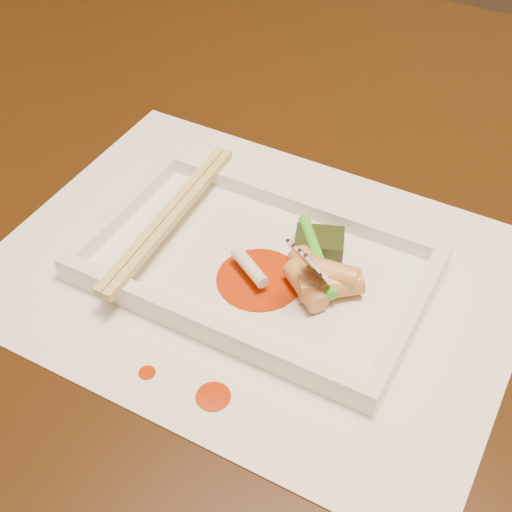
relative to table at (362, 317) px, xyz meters
The scene contains 20 objects.
table is the anchor object (origin of this frame).
placemat 0.15m from the table, 128.95° to the right, with size 0.40×0.30×0.00m, color white.
sauce_splatter_a 0.23m from the table, 100.54° to the right, with size 0.02×0.02×0.00m, color #B42B05.
sauce_splatter_b 0.24m from the table, 113.18° to the right, with size 0.01×0.01×0.00m, color #B42B05.
plate_base 0.15m from the table, 128.95° to the right, with size 0.26×0.16×0.01m, color white.
plate_rim_far 0.14m from the table, behind, with size 0.26×0.01×0.01m, color white.
plate_rim_near 0.21m from the table, 113.09° to the right, with size 0.26×0.01×0.01m, color white.
plate_rim_left 0.24m from the table, 156.59° to the right, with size 0.01×0.14×0.01m, color white.
plate_rim_right 0.15m from the table, 55.27° to the right, with size 0.01×0.14×0.01m, color white.
veg_piece 0.13m from the table, 126.72° to the right, with size 0.04×0.03×0.01m, color black.
scallion_white 0.17m from the table, 123.84° to the right, with size 0.01×0.01×0.04m, color #EAEACC.
scallion_green 0.14m from the table, 111.59° to the right, with size 0.01×0.01×0.09m, color green.
chopstick_a 0.21m from the table, 150.96° to the right, with size 0.01×0.19×0.01m, color #D4C46A.
chopstick_b 0.21m from the table, 149.60° to the right, with size 0.01×0.19×0.01m, color #D4C46A.
fork 0.20m from the table, 87.13° to the right, with size 0.09×0.10×0.14m, color silver, non-canonical shape.
sauce_blob_0 0.16m from the table, 120.95° to the right, with size 0.07×0.07×0.00m, color #B42B05.
rice_cake_0 0.15m from the table, 92.13° to the right, with size 0.02×0.02×0.05m, color tan.
rice_cake_1 0.15m from the table, 105.10° to the right, with size 0.02×0.02×0.04m, color tan.
rice_cake_2 0.15m from the table, 95.78° to the right, with size 0.02×0.02×0.04m, color tan.
rice_cake_3 0.15m from the table, 102.25° to the right, with size 0.02×0.02×0.04m, color tan.
Camera 1 is at (0.12, -0.42, 1.15)m, focal length 50.00 mm.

